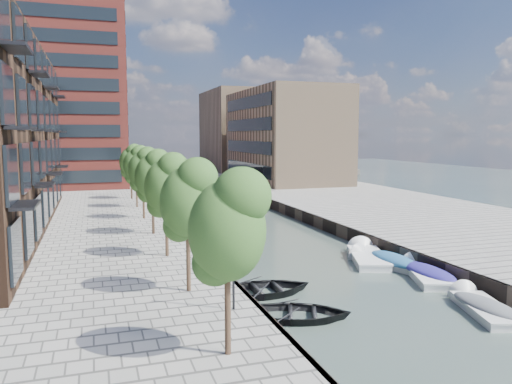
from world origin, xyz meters
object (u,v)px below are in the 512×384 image
tree_0 (227,224)px  tree_2 (166,183)px  sloop_1 (297,319)px  tree_4 (143,168)px  sloop_2 (192,240)px  tree_3 (152,174)px  sloop_0 (263,294)px  tree_1 (187,197)px  motorboat_1 (481,307)px  bridge (172,175)px  sloop_4 (179,224)px  motorboat_4 (261,206)px  sloop_3 (171,214)px  motorboat_0 (425,273)px  car (255,177)px  motorboat_2 (366,257)px  motorboat_3 (387,262)px  tree_5 (136,164)px

tree_0 → tree_2: 14.00m
tree_0 → sloop_1: (4.37, 4.60, -5.31)m
tree_4 → sloop_2: bearing=-59.9°
tree_3 → sloop_0: bearing=-72.3°
tree_1 → motorboat_1: size_ratio=1.19×
bridge → tree_1: 61.71m
tree_1 → sloop_0: (4.06, 1.28, -5.31)m
sloop_4 → motorboat_1: bearing=-160.4°
motorboat_4 → sloop_3: bearing=-175.2°
tree_3 → tree_4: size_ratio=1.00×
tree_0 → bridge: bearing=82.9°
sloop_0 → sloop_2: bearing=4.1°
motorboat_0 → motorboat_4: (-0.35, 28.54, -0.03)m
sloop_1 → sloop_4: (-1.04, 25.33, 0.00)m
bridge → sloop_0: bearing=-94.3°
tree_1 → motorboat_1: (12.88, -4.12, -5.12)m
sloop_3 → sloop_4: size_ratio=0.99×
tree_1 → car: bearing=68.7°
sloop_3 → motorboat_1: bearing=-158.9°
bridge → tree_3: bearing=-100.3°
tree_3 → tree_4: bearing=90.0°
tree_1 → motorboat_2: size_ratio=0.98×
tree_4 → motorboat_0: 24.58m
tree_3 → sloop_4: 10.91m
sloop_0 → car: size_ratio=1.17×
tree_3 → sloop_2: size_ratio=1.33×
tree_2 → motorboat_3: bearing=-11.3°
motorboat_1 → motorboat_0: bearing=79.3°
sloop_1 → sloop_3: bearing=23.3°
sloop_3 → motorboat_4: bearing=-79.9°
tree_2 → sloop_2: bearing=70.3°
sloop_3 → motorboat_0: (10.39, -27.70, 0.21)m
sloop_2 → motorboat_0: 17.90m
bridge → sloop_0: size_ratio=2.55×
tree_0 → motorboat_3: (13.28, 11.35, -5.09)m
tree_3 → sloop_4: bearing=69.6°
tree_0 → car: size_ratio=1.37×
tree_2 → tree_1: bearing=-90.0°
motorboat_0 → sloop_2: bearing=127.2°
tree_2 → motorboat_3: size_ratio=1.05×
sloop_4 → motorboat_2: motorboat_2 is taller
tree_0 → sloop_3: size_ratio=1.25×
tree_5 → motorboat_4: bearing=8.1°
tree_3 → motorboat_4: (13.57, 15.94, -5.12)m
sloop_4 → sloop_1: bearing=-177.5°
tree_3 → motorboat_1: size_ratio=1.19×
tree_1 → sloop_4: (3.33, 22.93, -5.31)m
tree_0 → motorboat_4: tree_0 is taller
tree_3 → sloop_4: size_ratio=1.23×
bridge → car: 15.47m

